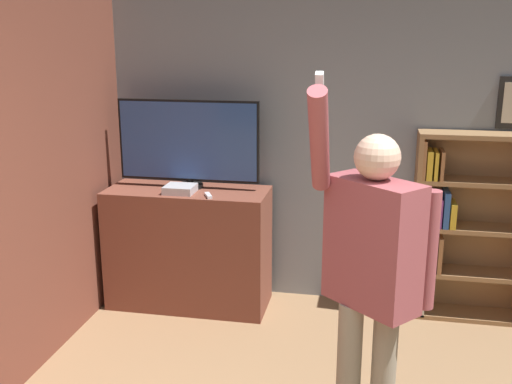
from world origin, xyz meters
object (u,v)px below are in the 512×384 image
Objects in this scene: television at (188,143)px; person at (371,268)px; bookshelf at (459,226)px; game_console at (180,189)px.

person is at bearing -49.02° from television.
bookshelf is at bearing 3.50° from television.
game_console is 2.14m from person.
person is (1.47, -1.70, -0.29)m from television.
television is 0.56× the size of person.
bookshelf is 0.73× the size of person.
person reaches higher than bookshelf.
person is (-0.68, -1.83, 0.33)m from bookshelf.
bookshelf reaches higher than game_console.
television is 0.38m from game_console.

